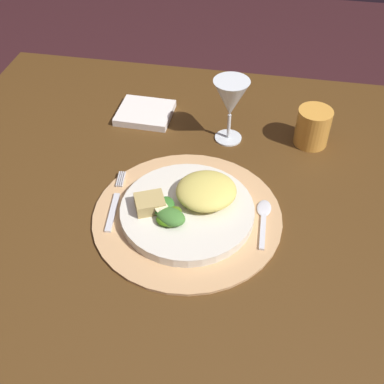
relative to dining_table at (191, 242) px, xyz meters
name	(u,v)px	position (x,y,z in m)	size (l,w,h in m)	color
ground_plane	(191,371)	(0.00, 0.00, -0.62)	(6.00, 6.00, 0.00)	#37191C
dining_table	(191,242)	(0.00, 0.00, 0.00)	(1.23, 1.06, 0.74)	#4D3014
placemat	(187,216)	(0.00, -0.04, 0.13)	(0.37, 0.37, 0.01)	tan
dinner_plate	(187,211)	(0.00, -0.04, 0.14)	(0.26, 0.26, 0.02)	silver
pasta_serving	(206,191)	(0.03, -0.01, 0.17)	(0.12, 0.11, 0.04)	#DCCA5F
salad_greens	(169,214)	(-0.03, -0.08, 0.16)	(0.07, 0.08, 0.02)	#306D26
bread_piece	(150,203)	(-0.07, -0.06, 0.16)	(0.06, 0.05, 0.02)	tan
fork	(115,203)	(-0.15, -0.04, 0.13)	(0.03, 0.17, 0.00)	silver
spoon	(264,214)	(0.15, -0.02, 0.13)	(0.03, 0.13, 0.01)	silver
napkin	(145,113)	(-0.17, 0.28, 0.13)	(0.13, 0.12, 0.02)	white
wine_glass	(231,100)	(0.05, 0.22, 0.23)	(0.08, 0.08, 0.15)	silver
amber_tumbler	(313,127)	(0.24, 0.24, 0.17)	(0.08, 0.08, 0.09)	gold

